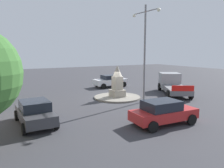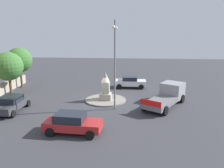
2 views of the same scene
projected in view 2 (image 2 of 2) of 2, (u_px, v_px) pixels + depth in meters
The scene contains 10 objects.
ground_plane at pixel (106, 101), 22.94m from camera, with size 80.00×80.00×0.00m, color #38383D.
traffic_island at pixel (106, 100), 22.92m from camera, with size 4.33×4.33×0.14m, color gray.
monument at pixel (106, 87), 22.61m from camera, with size 1.19×1.19×2.94m.
streetlamp at pixel (115, 57), 19.29m from camera, with size 3.47×0.28×8.12m.
car_red_far_side at pixel (72, 123), 15.36m from camera, with size 2.08×4.15×1.47m.
car_white_waiting at pixel (130, 82), 28.29m from camera, with size 1.96×4.04×1.47m.
car_dark_grey_near_island at pixel (11, 103), 19.60m from camera, with size 4.13×1.98×1.47m.
truck_grey_parked_left at pixel (168, 95), 21.57m from camera, with size 6.29×4.91×1.99m.
tree_mid_cluster at pixel (20, 60), 27.78m from camera, with size 3.18×3.18×5.21m.
tree_far_corner at pixel (8, 66), 24.94m from camera, with size 3.35×3.35×4.94m.
Camera 2 is at (21.78, 2.62, 6.98)m, focal length 34.59 mm.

